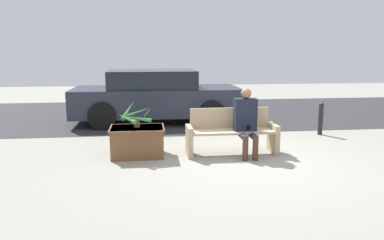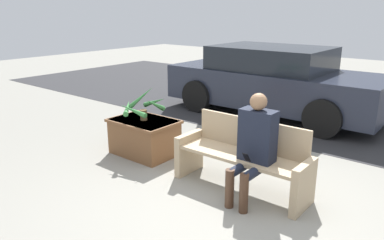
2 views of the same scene
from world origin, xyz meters
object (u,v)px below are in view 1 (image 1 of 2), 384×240
Objects in this scene: potted_plant at (136,115)px; parked_car at (156,96)px; bench at (231,132)px; person_seated at (246,119)px; planter_box at (137,141)px; bollard_post at (321,118)px.

parked_car is at bearing 82.40° from potted_plant.
bench is at bearing -1.03° from potted_plant.
parked_car is at bearing 113.86° from person_seated.
bench is 1.80m from planter_box.
parked_car reaches higher than potted_plant.
bench is at bearing 144.27° from person_seated.
planter_box is 0.49m from potted_plant.
potted_plant reaches higher than bench.
parked_car reaches higher than planter_box.
planter_box is 4.45m from bollard_post.
parked_car is (0.44, 3.39, 0.42)m from planter_box.
planter_box is 1.32× the size of bollard_post.
bollard_post is at bearing 17.16° from potted_plant.
bench is 0.41m from person_seated.
parked_car is 4.35m from bollard_post.
bollard_post reaches higher than planter_box.
planter_box is at bearing -97.37° from parked_car.
person_seated is 1.27× the size of planter_box.
parked_car is at bearing 111.55° from bench.
bench is at bearing -68.45° from parked_car.
bollard_post is at bearing 17.16° from planter_box.
parked_car reaches higher than person_seated.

